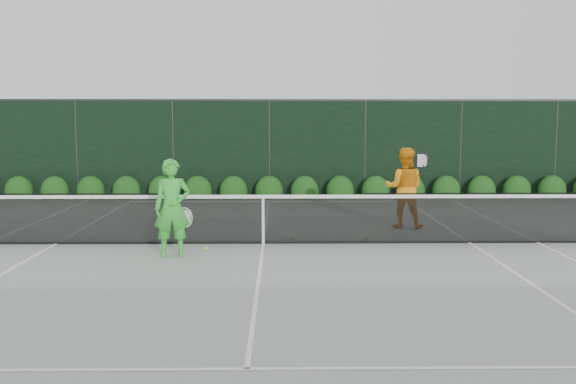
{
  "coord_description": "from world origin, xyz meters",
  "views": [
    {
      "loc": [
        0.33,
        -12.54,
        2.5
      ],
      "look_at": [
        0.5,
        0.3,
        1.0
      ],
      "focal_mm": 40.0,
      "sensor_mm": 36.0,
      "label": 1
    }
  ],
  "objects": [
    {
      "name": "court_lines",
      "position": [
        0.0,
        0.0,
        0.01
      ],
      "size": [
        11.03,
        23.83,
        0.01
      ],
      "color": "white",
      "rests_on": "ground"
    },
    {
      "name": "player_man",
      "position": [
        3.15,
        1.85,
        0.91
      ],
      "size": [
        1.02,
        0.87,
        1.82
      ],
      "rotation": [
        0.0,
        0.0,
        2.91
      ],
      "color": "orange",
      "rests_on": "ground"
    },
    {
      "name": "tennis_balls",
      "position": [
        0.41,
        0.1,
        0.03
      ],
      "size": [
        3.25,
        1.13,
        0.07
      ],
      "color": "#CFF436",
      "rests_on": "ground"
    },
    {
      "name": "hedge_row",
      "position": [
        -0.0,
        7.15,
        0.23
      ],
      "size": [
        31.66,
        0.65,
        0.94
      ],
      "color": "#0E330E",
      "rests_on": "ground"
    },
    {
      "name": "tennis_net",
      "position": [
        -0.02,
        0.0,
        0.53
      ],
      "size": [
        12.9,
        0.1,
        1.07
      ],
      "color": "#113422",
      "rests_on": "ground"
    },
    {
      "name": "ground",
      "position": [
        0.0,
        0.0,
        0.0
      ],
      "size": [
        80.0,
        80.0,
        0.0
      ],
      "primitive_type": "plane",
      "color": "gray",
      "rests_on": "ground"
    },
    {
      "name": "windscreen_fence",
      "position": [
        0.0,
        -2.71,
        1.51
      ],
      "size": [
        32.0,
        21.07,
        3.06
      ],
      "color": "black",
      "rests_on": "ground"
    },
    {
      "name": "player_woman",
      "position": [
        -1.6,
        -1.12,
        0.88
      ],
      "size": [
        0.7,
        0.52,
        1.76
      ],
      "rotation": [
        0.0,
        0.0,
        0.16
      ],
      "color": "green",
      "rests_on": "ground"
    }
  ]
}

